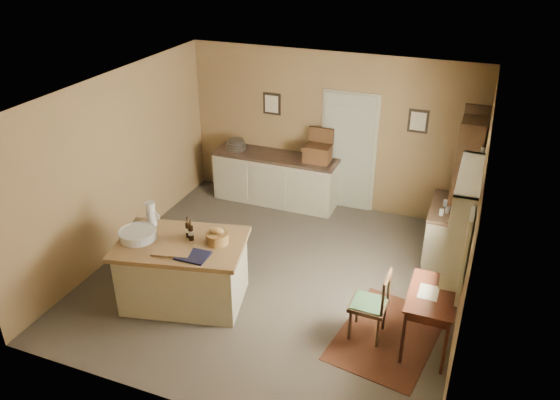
% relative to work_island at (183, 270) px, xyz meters
% --- Properties ---
extents(ground, '(5.00, 5.00, 0.00)m').
position_rel_work_island_xyz_m(ground, '(0.93, 0.93, -0.48)').
color(ground, '#61574A').
rests_on(ground, ground).
extents(wall_back, '(5.00, 0.10, 2.70)m').
position_rel_work_island_xyz_m(wall_back, '(0.93, 3.43, 0.87)').
color(wall_back, olive).
rests_on(wall_back, ground).
extents(wall_front, '(5.00, 0.10, 2.70)m').
position_rel_work_island_xyz_m(wall_front, '(0.93, -1.57, 0.87)').
color(wall_front, olive).
rests_on(wall_front, ground).
extents(wall_left, '(0.10, 5.00, 2.70)m').
position_rel_work_island_xyz_m(wall_left, '(-1.57, 0.93, 0.87)').
color(wall_left, olive).
rests_on(wall_left, ground).
extents(wall_right, '(0.10, 5.00, 2.70)m').
position_rel_work_island_xyz_m(wall_right, '(3.43, 0.93, 0.87)').
color(wall_right, olive).
rests_on(wall_right, ground).
extents(ceiling, '(5.00, 5.00, 0.00)m').
position_rel_work_island_xyz_m(ceiling, '(0.93, 0.93, 2.22)').
color(ceiling, silver).
rests_on(ceiling, wall_back).
extents(door, '(0.97, 0.06, 2.11)m').
position_rel_work_island_xyz_m(door, '(1.28, 3.40, 0.57)').
color(door, '#A8AD95').
rests_on(door, ground).
extents(framed_prints, '(2.82, 0.02, 0.38)m').
position_rel_work_island_xyz_m(framed_prints, '(1.13, 3.41, 1.24)').
color(framed_prints, black).
rests_on(framed_prints, ground).
extents(window, '(0.25, 1.99, 1.12)m').
position_rel_work_island_xyz_m(window, '(3.36, 0.73, 1.07)').
color(window, '#C0B79D').
rests_on(window, ground).
extents(work_island, '(1.82, 1.39, 1.20)m').
position_rel_work_island_xyz_m(work_island, '(0.00, 0.00, 0.00)').
color(work_island, '#C0B79D').
rests_on(work_island, ground).
extents(sideboard, '(2.22, 0.63, 1.18)m').
position_rel_work_island_xyz_m(sideboard, '(0.07, 3.13, -0.00)').
color(sideboard, '#C0B79D').
rests_on(sideboard, ground).
extents(rug, '(1.34, 1.75, 0.01)m').
position_rel_work_island_xyz_m(rug, '(2.68, 0.27, -0.48)').
color(rug, '#45220F').
rests_on(rug, ground).
extents(writing_desk, '(0.54, 0.89, 0.82)m').
position_rel_work_island_xyz_m(writing_desk, '(3.13, 0.27, 0.19)').
color(writing_desk, black).
rests_on(writing_desk, ground).
extents(desk_chair, '(0.43, 0.43, 0.91)m').
position_rel_work_island_xyz_m(desk_chair, '(2.43, 0.20, -0.03)').
color(desk_chair, '#311F11').
rests_on(desk_chair, ground).
extents(right_cabinet, '(0.59, 1.05, 0.99)m').
position_rel_work_island_xyz_m(right_cabinet, '(3.13, 2.25, -0.02)').
color(right_cabinet, '#C0B79D').
rests_on(right_cabinet, ground).
extents(shelving_unit, '(0.37, 0.97, 2.16)m').
position_rel_work_island_xyz_m(shelving_unit, '(3.29, 2.70, 0.60)').
color(shelving_unit, '#311F11').
rests_on(shelving_unit, ground).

